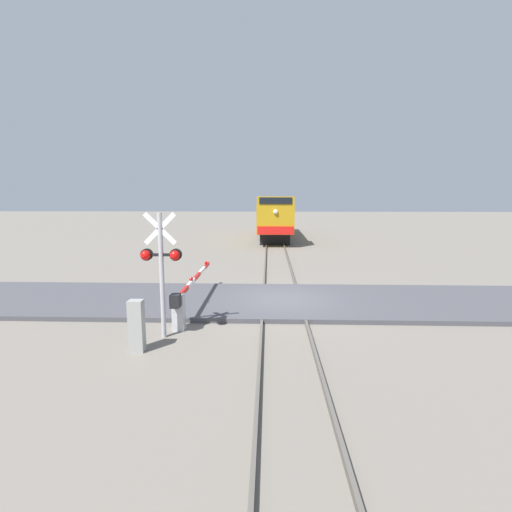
# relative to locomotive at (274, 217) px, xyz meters

# --- Properties ---
(ground_plane) EXTENTS (160.00, 160.00, 0.00)m
(ground_plane) POSITION_rel_locomotive_xyz_m (0.00, -22.57, -2.04)
(ground_plane) COLOR slate
(rail_track_left) EXTENTS (0.08, 80.00, 0.15)m
(rail_track_left) POSITION_rel_locomotive_xyz_m (-0.72, -22.57, -1.97)
(rail_track_left) COLOR #59544C
(rail_track_left) RESTS_ON ground_plane
(rail_track_right) EXTENTS (0.08, 80.00, 0.15)m
(rail_track_right) POSITION_rel_locomotive_xyz_m (0.72, -22.57, -1.97)
(rail_track_right) COLOR #59544C
(rail_track_right) RESTS_ON ground_plane
(road_surface) EXTENTS (36.00, 5.00, 0.16)m
(road_surface) POSITION_rel_locomotive_xyz_m (0.00, -22.57, -1.96)
(road_surface) COLOR #47474C
(road_surface) RESTS_ON ground_plane
(locomotive) EXTENTS (2.96, 15.17, 4.00)m
(locomotive) POSITION_rel_locomotive_xyz_m (0.00, 0.00, 0.00)
(locomotive) COLOR black
(locomotive) RESTS_ON ground_plane
(crossing_signal) EXTENTS (1.18, 0.33, 3.69)m
(crossing_signal) POSITION_rel_locomotive_xyz_m (-3.58, -26.36, 0.21)
(crossing_signal) COLOR #ADADB2
(crossing_signal) RESTS_ON ground_plane
(crossing_gate) EXTENTS (0.36, 6.51, 1.24)m
(crossing_gate) POSITION_rel_locomotive_xyz_m (-3.28, -24.77, -1.26)
(crossing_gate) COLOR silver
(crossing_gate) RESTS_ON ground_plane
(utility_cabinet) EXTENTS (0.38, 0.31, 1.42)m
(utility_cabinet) POSITION_rel_locomotive_xyz_m (-4.01, -27.40, -1.33)
(utility_cabinet) COLOR #999993
(utility_cabinet) RESTS_ON ground_plane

